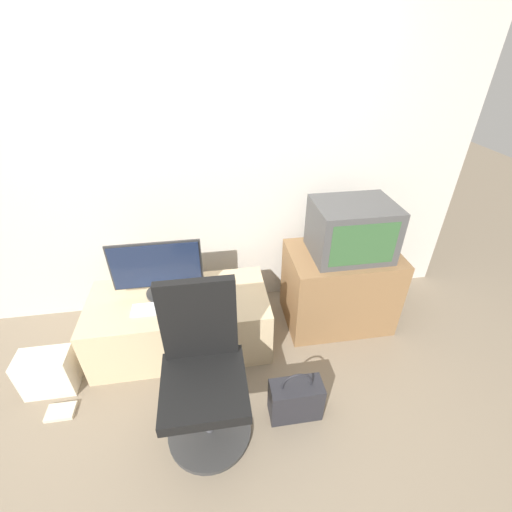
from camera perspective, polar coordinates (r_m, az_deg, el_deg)
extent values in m
plane|color=#7F705B|center=(2.34, -8.28, -27.98)|extent=(12.00, 12.00, 0.00)
cube|color=beige|center=(2.57, -11.64, 15.99)|extent=(4.40, 0.05, 2.60)
cube|color=#CCB289|center=(2.66, -12.32, -10.66)|extent=(1.28, 0.60, 0.45)
cube|color=olive|center=(2.82, 13.62, -5.08)|extent=(0.82, 0.54, 0.66)
cylinder|color=#2D2D2D|center=(2.58, -15.46, -5.89)|extent=(0.21, 0.21, 0.02)
cylinder|color=#2D2D2D|center=(2.55, -15.60, -5.16)|extent=(0.09, 0.09, 0.06)
cube|color=#2D2D2D|center=(2.44, -16.27, -1.46)|extent=(0.62, 0.01, 0.36)
cube|color=#19233D|center=(2.44, -16.28, -1.54)|extent=(0.59, 0.02, 0.33)
cube|color=white|center=(2.46, -16.28, -8.36)|extent=(0.33, 0.12, 0.01)
ellipsoid|color=#4C4C51|center=(2.44, -11.28, -7.70)|extent=(0.05, 0.04, 0.03)
cube|color=#474747|center=(2.54, 15.63, 4.29)|extent=(0.56, 0.43, 0.40)
cube|color=#335B33|center=(2.38, 17.52, 1.81)|extent=(0.46, 0.01, 0.31)
cylinder|color=#333333|center=(2.35, -7.67, -26.84)|extent=(0.50, 0.50, 0.03)
cylinder|color=#4C4C51|center=(2.17, -8.11, -24.16)|extent=(0.05, 0.05, 0.38)
cube|color=black|center=(1.99, -8.64, -20.68)|extent=(0.46, 0.46, 0.07)
cube|color=black|center=(1.90, -9.56, -10.38)|extent=(0.41, 0.05, 0.52)
cube|color=beige|center=(2.75, -31.36, -16.25)|extent=(0.33, 0.19, 0.31)
cube|color=#232328|center=(2.31, 6.60, -22.70)|extent=(0.32, 0.15, 0.27)
torus|color=#232328|center=(2.18, 6.87, -20.49)|extent=(0.19, 0.01, 0.19)
cube|color=beige|center=(2.70, -29.77, -21.61)|extent=(0.17, 0.12, 0.02)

